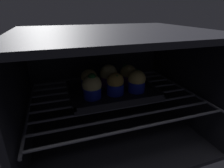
{
  "coord_description": "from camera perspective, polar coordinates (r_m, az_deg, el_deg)",
  "views": [
    {
      "loc": [
        -18.38,
        -30.88,
        41.2
      ],
      "look_at": [
        0.0,
        23.9,
        17.39
      ],
      "focal_mm": 29.11,
      "sensor_mm": 36.0,
      "label": 1
    }
  ],
  "objects": [
    {
      "name": "oven_cavity",
      "position": [
        0.65,
        -0.66,
        0.43
      ],
      "size": [
        59.0,
        47.0,
        37.0
      ],
      "color": "black",
      "rests_on": "ground"
    },
    {
      "name": "oven_rack",
      "position": [
        0.62,
        0.56,
        -3.85
      ],
      "size": [
        54.8,
        42.0,
        0.8
      ],
      "color": "#51515B",
      "rests_on": "oven_cavity"
    },
    {
      "name": "baking_tray",
      "position": [
        0.64,
        0.0,
        -2.24
      ],
      "size": [
        29.24,
        21.77,
        2.2
      ],
      "color": "black",
      "rests_on": "oven_rack"
    },
    {
      "name": "muffin_row0_col0",
      "position": [
        0.57,
        -6.29,
        -0.85
      ],
      "size": [
        6.1,
        6.1,
        8.28
      ],
      "color": "#1928B7",
      "rests_on": "baking_tray"
    },
    {
      "name": "muffin_row0_col1",
      "position": [
        0.59,
        0.97,
        -0.04
      ],
      "size": [
        5.7,
        5.7,
        7.34
      ],
      "color": "#1928B7",
      "rests_on": "baking_tray"
    },
    {
      "name": "muffin_row0_col2",
      "position": [
        0.62,
        7.76,
        0.86
      ],
      "size": [
        5.91,
        5.91,
        7.49
      ],
      "color": "#1928B7",
      "rests_on": "baking_tray"
    },
    {
      "name": "muffin_row1_col0",
      "position": [
        0.64,
        -7.19,
        1.41
      ],
      "size": [
        5.7,
        5.7,
        7.02
      ],
      "color": "#1928B7",
      "rests_on": "baking_tray"
    },
    {
      "name": "muffin_row1_col1",
      "position": [
        0.65,
        -1.13,
        2.67
      ],
      "size": [
        6.23,
        6.23,
        8.01
      ],
      "color": "#7A238C",
      "rests_on": "baking_tray"
    },
    {
      "name": "muffin_row1_col2",
      "position": [
        0.68,
        5.08,
        2.9
      ],
      "size": [
        5.96,
        5.96,
        7.47
      ],
      "color": "#7A238C",
      "rests_on": "baking_tray"
    }
  ]
}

